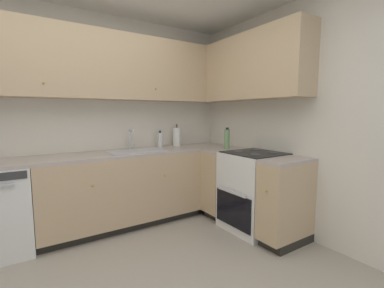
% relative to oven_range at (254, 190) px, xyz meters
% --- Properties ---
extents(wall_back, '(4.05, 0.05, 2.53)m').
position_rel_oven_range_xyz_m(wall_back, '(-1.69, 1.25, 0.81)').
color(wall_back, silver).
rests_on(wall_back, ground_plane).
extents(wall_right, '(0.05, 3.60, 2.53)m').
position_rel_oven_range_xyz_m(wall_right, '(0.31, -0.52, 0.81)').
color(wall_right, silver).
rests_on(wall_right, ground_plane).
extents(lower_cabinets_back, '(1.87, 0.62, 0.86)m').
position_rel_oven_range_xyz_m(lower_cabinets_back, '(-1.25, 0.93, -0.02)').
color(lower_cabinets_back, tan).
rests_on(lower_cabinets_back, ground_plane).
extents(countertop_back, '(3.07, 0.60, 0.03)m').
position_rel_oven_range_xyz_m(countertop_back, '(-1.26, 0.93, 0.42)').
color(countertop_back, '#B7A89E').
rests_on(countertop_back, lower_cabinets_back).
extents(lower_cabinets_right, '(0.62, 1.23, 0.86)m').
position_rel_oven_range_xyz_m(lower_cabinets_right, '(-0.02, 0.03, -0.02)').
color(lower_cabinets_right, tan).
rests_on(lower_cabinets_right, ground_plane).
extents(countertop_right, '(0.60, 1.23, 0.03)m').
position_rel_oven_range_xyz_m(countertop_right, '(-0.02, 0.03, 0.42)').
color(countertop_right, '#B7A89E').
rests_on(countertop_right, lower_cabinets_right).
extents(oven_range, '(0.68, 0.62, 1.04)m').
position_rel_oven_range_xyz_m(oven_range, '(0.00, 0.00, 0.00)').
color(oven_range, white).
rests_on(oven_range, ground_plane).
extents(upper_cabinets_back, '(2.75, 0.34, 0.76)m').
position_rel_oven_range_xyz_m(upper_cabinets_back, '(-1.42, 1.07, 1.44)').
color(upper_cabinets_back, tan).
extents(upper_cabinets_right, '(0.32, 1.78, 0.76)m').
position_rel_oven_range_xyz_m(upper_cabinets_right, '(0.12, 0.34, 1.44)').
color(upper_cabinets_right, tan).
extents(sink, '(0.67, 0.40, 0.10)m').
position_rel_oven_range_xyz_m(sink, '(-1.08, 0.90, 0.40)').
color(sink, '#B7B7BC').
rests_on(sink, countertop_back).
extents(faucet, '(0.07, 0.16, 0.25)m').
position_rel_oven_range_xyz_m(faucet, '(-1.07, 1.11, 0.59)').
color(faucet, silver).
rests_on(faucet, countertop_back).
extents(soap_bottle, '(0.06, 0.06, 0.22)m').
position_rel_oven_range_xyz_m(soap_bottle, '(-0.66, 1.11, 0.54)').
color(soap_bottle, silver).
rests_on(soap_bottle, countertop_back).
extents(paper_towel_roll, '(0.11, 0.11, 0.32)m').
position_rel_oven_range_xyz_m(paper_towel_roll, '(-0.41, 1.09, 0.57)').
color(paper_towel_roll, white).
rests_on(paper_towel_roll, countertop_back).
extents(oil_bottle, '(0.07, 0.07, 0.27)m').
position_rel_oven_range_xyz_m(oil_bottle, '(-0.02, 0.47, 0.57)').
color(oil_bottle, '#729E66').
rests_on(oil_bottle, countertop_right).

